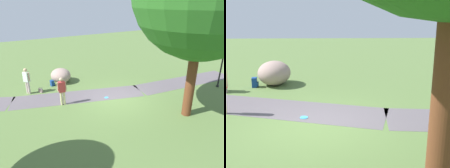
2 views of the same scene
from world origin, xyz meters
The scene contains 5 objects.
ground_plane centered at (0.00, 0.00, 0.00)m, with size 48.00×48.00×0.00m, color #56713A.
footpath_segment_mid centered at (1.79, -1.61, 0.00)m, with size 8.20×4.05×0.01m.
lawn_boulder centered at (1.99, -4.61, 0.51)m, with size 1.48×1.70×1.02m.
backpack_by_boulder centered at (2.75, -4.22, 0.19)m, with size 0.29×0.31×0.40m.
frisbee_on_grass centered at (0.42, -0.60, 0.01)m, with size 0.25×0.25×0.02m.
Camera 2 is at (-0.33, 7.81, 3.24)m, focal length 47.56 mm.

